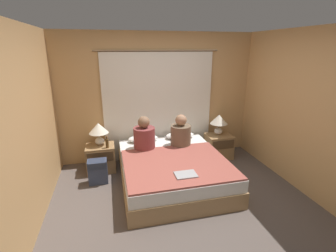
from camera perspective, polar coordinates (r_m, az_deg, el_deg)
The scene contains 18 objects.
ground_plane at distance 3.80m, azimuth 3.53°, elevation -17.51°, with size 16.00×16.00×0.00m, color #564C47.
wall_back at distance 4.90m, azimuth -2.32°, elevation 6.69°, with size 3.98×0.06×2.50m.
wall_left at distance 3.26m, azimuth -31.04°, elevation -1.75°, with size 0.06×3.58×2.50m.
wall_right at distance 4.26m, azimuth 30.01°, elevation 2.54°, with size 0.06×3.58×2.50m.
curtain_panel at distance 4.88m, azimuth -2.14°, elevation 4.56°, with size 2.38×0.02×2.16m.
bed at distance 4.20m, azimuth 1.01°, elevation -10.14°, with size 1.69×2.03×0.46m.
nightstand_left at distance 4.72m, azimuth -15.43°, elevation -7.22°, with size 0.51×0.43×0.49m.
nightstand_right at distance 5.18m, azimuth 11.76°, elevation -4.65°, with size 0.51×0.43×0.49m.
lamp_left at distance 4.59m, azimuth -15.96°, elevation -0.88°, with size 0.35×0.35×0.42m.
lamp_right at distance 5.06m, azimuth 11.84°, elevation 1.18°, with size 0.35×0.35×0.42m.
pillow_left at distance 4.75m, azimuth -5.87°, elevation -2.94°, with size 0.58×0.30×0.12m.
pillow_right at distance 4.90m, azimuth 2.79°, elevation -2.21°, with size 0.58×0.30×0.12m.
blanket_on_bed at distance 3.84m, azimuth 2.12°, elevation -8.83°, with size 1.63×1.40×0.03m.
person_left_in_bed at distance 4.34m, azimuth -5.60°, elevation -2.43°, with size 0.38×0.38×0.61m.
person_right_in_bed at distance 4.48m, azimuth 3.00°, elevation -1.77°, with size 0.37×0.37×0.60m.
beer_bottle_on_left_stand at distance 4.47m, azimuth -14.07°, elevation -3.93°, with size 0.06×0.06×0.22m.
laptop_on_bed at distance 3.50m, azimuth 4.18°, elevation -11.28°, with size 0.30×0.22×0.02m.
backpack_on_floor at distance 4.32m, azimuth -16.14°, elevation -9.93°, with size 0.31×0.22×0.42m.
Camera 1 is at (-0.96, -2.95, 2.20)m, focal length 26.00 mm.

